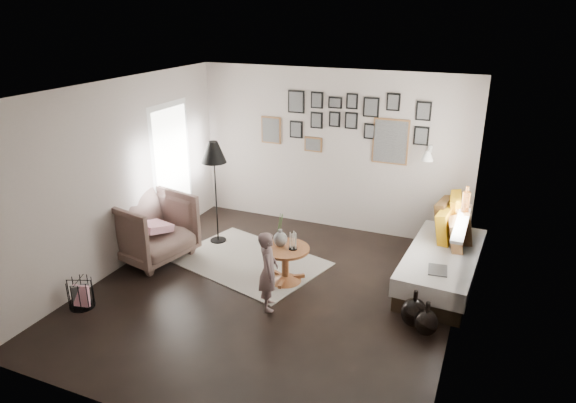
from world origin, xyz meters
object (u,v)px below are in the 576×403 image
at_px(vase, 280,236).
at_px(magazine_basket, 81,294).
at_px(demijohn_small, 426,322).
at_px(floor_lamp, 214,156).
at_px(demijohn_large, 414,312).
at_px(pedestal_table, 285,266).
at_px(daybed, 443,259).
at_px(child, 268,271).
at_px(armchair, 151,228).

distance_m(vase, magazine_basket, 2.57).
distance_m(vase, demijohn_small, 2.13).
relative_size(floor_lamp, demijohn_large, 3.55).
bearing_deg(magazine_basket, pedestal_table, 36.73).
height_order(pedestal_table, magazine_basket, pedestal_table).
xyz_separation_m(vase, magazine_basket, (-1.99, -1.57, -0.46)).
height_order(daybed, child, child).
bearing_deg(floor_lamp, vase, -27.73).
bearing_deg(demijohn_large, floor_lamp, 161.00).
height_order(vase, daybed, daybed).
bearing_deg(child, floor_lamp, 24.08).
distance_m(armchair, child, 2.21).
bearing_deg(floor_lamp, magazine_basket, -104.46).
bearing_deg(magazine_basket, floor_lamp, 75.54).
distance_m(pedestal_table, demijohn_large, 1.81).
bearing_deg(daybed, demijohn_small, -86.79).
bearing_deg(vase, child, -78.28).
xyz_separation_m(vase, child, (0.14, -0.68, -0.14)).
relative_size(pedestal_table, armchair, 0.61).
distance_m(armchair, demijohn_small, 4.03).
xyz_separation_m(vase, demijohn_small, (2.01, -0.50, -0.49)).
bearing_deg(armchair, child, -92.26).
distance_m(daybed, child, 2.42).
distance_m(armchair, demijohn_large, 3.86).
relative_size(vase, demijohn_small, 1.10).
distance_m(floor_lamp, demijohn_small, 3.83).
bearing_deg(pedestal_table, vase, 165.96).
distance_m(pedestal_table, floor_lamp, 2.03).
xyz_separation_m(armchair, demijohn_small, (4.00, -0.38, -0.32)).
distance_m(daybed, demijohn_large, 1.25).
bearing_deg(demijohn_small, pedestal_table, 165.92).
relative_size(daybed, demijohn_small, 5.08).
bearing_deg(floor_lamp, daybed, 1.96).
relative_size(demijohn_large, demijohn_small, 1.10).
height_order(pedestal_table, child, child).
bearing_deg(demijohn_small, vase, 165.93).
height_order(armchair, floor_lamp, floor_lamp).
distance_m(pedestal_table, child, 0.72).
relative_size(pedestal_table, magazine_basket, 1.68).
height_order(vase, demijohn_large, vase).
height_order(armchair, magazine_basket, armchair).
relative_size(vase, armchair, 0.44).
bearing_deg(pedestal_table, daybed, 24.31).
bearing_deg(daybed, magazine_basket, -145.57).
xyz_separation_m(daybed, armchair, (-4.00, -0.98, 0.17)).
bearing_deg(daybed, pedestal_table, -152.40).
bearing_deg(vase, armchair, -176.39).
distance_m(vase, child, 0.71).
relative_size(pedestal_table, child, 0.64).
xyz_separation_m(vase, armchair, (-1.99, -0.13, -0.17)).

